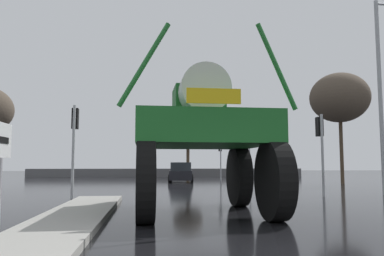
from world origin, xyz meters
name	(u,v)px	position (x,y,z in m)	size (l,w,h in m)	color
ground_plane	(184,187)	(0.00, 18.00, 0.00)	(120.00, 120.00, 0.00)	black
median_island	(71,219)	(-4.01, 3.89, 0.07)	(1.61, 11.40, 0.15)	#9E9B93
lane_arrow_sign	(0,166)	(-4.02, -0.68, 1.35)	(0.07, 0.60, 1.74)	#99999E
oversize_sprayer	(200,139)	(-0.72, 5.09, 2.08)	(4.39, 5.46, 4.86)	black
sedan_ahead	(181,173)	(0.36, 24.52, 0.71)	(2.21, 4.25, 1.52)	black
traffic_signal_near_left	(75,131)	(-5.17, 10.16, 2.73)	(0.24, 0.54, 3.74)	#A8AAAF
traffic_signal_near_right	(320,137)	(5.22, 10.17, 2.57)	(0.24, 0.54, 3.53)	#A8AAAF
traffic_signal_far_left	(220,151)	(3.95, 26.87, 2.50)	(0.24, 0.55, 3.43)	#A8AAAF
traffic_signal_far_right	(249,148)	(6.49, 26.86, 2.77)	(0.24, 0.55, 3.79)	#A8AAAF
streetlight_near_right	(383,85)	(8.42, 10.43, 4.97)	(2.20, 0.24, 8.95)	#A8AAAF
bare_tree_right	(340,98)	(11.24, 19.82, 6.07)	(4.13, 4.13, 7.84)	#473828
bare_tree_far_center	(188,136)	(1.80, 33.31, 4.25)	(3.07, 3.07, 5.59)	#473828
roadside_barrier	(169,173)	(0.00, 36.51, 0.45)	(30.11, 0.24, 0.90)	#59595B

